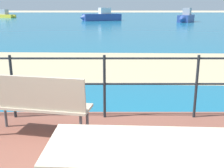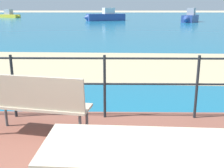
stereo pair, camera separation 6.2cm
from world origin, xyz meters
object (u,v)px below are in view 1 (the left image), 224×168
at_px(park_bench, 36,101).
at_px(boat_near, 186,17).
at_px(boat_mid, 102,16).
at_px(boat_far, 6,15).

distance_m(park_bench, boat_near, 31.93).
bearing_deg(boat_near, boat_mid, -78.49).
bearing_deg(boat_near, boat_far, -89.39).
xyz_separation_m(park_bench, boat_far, (-16.45, 42.91, -0.14)).
relative_size(boat_near, boat_mid, 0.83).
bearing_deg(boat_mid, boat_far, -53.56).
bearing_deg(park_bench, boat_mid, -78.44).
bearing_deg(boat_near, park_bench, 8.01).
bearing_deg(boat_far, boat_near, -1.79).
height_order(boat_near, boat_far, boat_near).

